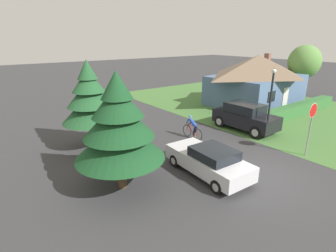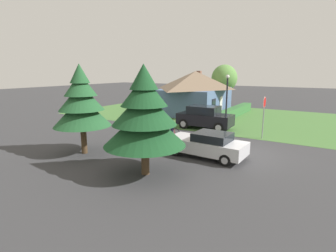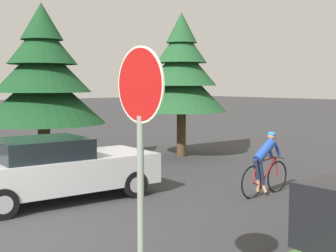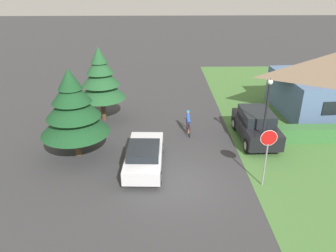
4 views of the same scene
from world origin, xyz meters
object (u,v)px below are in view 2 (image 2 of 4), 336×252
Objects in this scene: stop_sign at (264,109)px; conifer_tall_far at (81,103)px; street_lamp at (227,97)px; conifer_tall_near at (144,115)px; sedan_left_lane at (207,145)px; deciduous_tree_right at (224,78)px; cyclist at (169,128)px; parked_suv_right at (205,117)px; cottage_house at (195,91)px.

stop_sign is 0.58× the size of conifer_tall_far.
stop_sign is 3.12m from street_lamp.
conifer_tall_near is at bearing 178.73° from street_lamp.
sedan_left_lane is 22.45m from deciduous_tree_right.
deciduous_tree_right reaches higher than stop_sign.
deciduous_tree_right is (18.59, 2.64, 3.03)m from cyclist.
parked_suv_right is at bearing -63.03° from sedan_left_lane.
conifer_tall_near reaches higher than cyclist.
conifer_tall_near is at bearing -18.51° from stop_sign.
cyclist is at bearing -30.63° from sedan_left_lane.
sedan_left_lane is at bearing -169.48° from street_lamp.
cyclist is 0.59× the size of stop_sign.
conifer_tall_near is at bearing 97.52° from parked_suv_right.
cottage_house is 18.89m from conifer_tall_near.
conifer_tall_far is (-8.89, 8.11, 0.83)m from stop_sign.
cyclist is (-11.45, -3.49, -1.73)m from cottage_house.
parked_suv_right is 1.51× the size of stop_sign.
cottage_house is at bearing 3.96° from conifer_tall_far.
conifer_tall_far is at bearing -42.42° from stop_sign.
sedan_left_lane is 4.57m from conifer_tall_near.
sedan_left_lane is 7.34m from parked_suv_right.
cyclist is 0.31× the size of deciduous_tree_right.
cyclist is 0.34× the size of conifer_tall_far.
cyclist is 0.39× the size of parked_suv_right.
conifer_tall_near is at bearing -164.61° from cottage_house.
conifer_tall_near reaches higher than street_lamp.
cyclist is at bearing -166.48° from cottage_house.
sedan_left_lane is 6.94m from street_lamp.
conifer_tall_far reaches higher than stop_sign.
cottage_house reaches higher than sedan_left_lane.
conifer_tall_far is at bearing 151.94° from street_lamp.
cottage_house is 1.95× the size of conifer_tall_far.
street_lamp is 10.93m from conifer_tall_far.
street_lamp is 0.88× the size of conifer_tall_far.
stop_sign is 0.54× the size of deciduous_tree_right.
stop_sign is at bearing -135.19° from cottage_house.
street_lamp is at bearing -77.15° from sedan_left_lane.
parked_suv_right is (4.05, -0.99, 0.23)m from cyclist.
conifer_tall_far is (-3.11, 6.35, 2.26)m from sedan_left_lane.
sedan_left_lane is at bearing -63.92° from conifer_tall_far.
parked_suv_right is 10.75m from conifer_tall_near.
street_lamp is at bearing -28.06° from conifer_tall_far.
cyclist is 19.02m from deciduous_tree_right.
deciduous_tree_right is at bearing -151.38° from stop_sign.
parked_suv_right is at bearing 85.74° from street_lamp.
cyclist is at bearing 144.06° from street_lamp.
sedan_left_lane is at bearing -20.78° from conifer_tall_near.
cyclist is 0.35× the size of conifer_tall_near.
cottage_house is 1.80× the size of deciduous_tree_right.
cottage_house is 8.78m from parked_suv_right.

